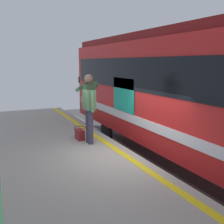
% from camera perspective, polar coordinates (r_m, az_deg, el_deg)
% --- Properties ---
extents(ground_plane, '(24.30, 24.30, 0.00)m').
position_cam_1_polar(ground_plane, '(6.97, 4.34, -16.69)').
color(ground_plane, '#3D3D3F').
extents(platform, '(14.05, 4.69, 1.07)m').
position_cam_1_polar(platform, '(6.05, -16.16, -15.92)').
color(platform, '#9E998E').
rests_on(platform, ground).
extents(safety_line, '(13.77, 0.16, 0.01)m').
position_cam_1_polar(safety_line, '(6.42, 2.11, -8.72)').
color(safety_line, yellow).
rests_on(safety_line, platform).
extents(track_rail_near, '(18.26, 0.08, 0.16)m').
position_cam_1_polar(track_rail_near, '(7.65, 13.68, -13.74)').
color(track_rail_near, slate).
rests_on(track_rail_near, ground).
extents(track_rail_far, '(18.26, 0.08, 0.16)m').
position_cam_1_polar(track_rail_far, '(8.57, 21.37, -11.49)').
color(track_rail_far, slate).
rests_on(track_rail_far, ground).
extents(train_carriage, '(13.07, 2.94, 3.85)m').
position_cam_1_polar(train_carriage, '(7.11, 21.81, 3.97)').
color(train_carriage, red).
rests_on(train_carriage, ground).
extents(passenger, '(0.57, 0.55, 1.82)m').
position_cam_1_polar(passenger, '(6.99, -4.83, 1.92)').
color(passenger, '#383347').
rests_on(passenger, platform).
extents(handbag, '(0.37, 0.33, 0.34)m').
position_cam_1_polar(handbag, '(7.54, -6.86, -4.61)').
color(handbag, maroon).
rests_on(handbag, platform).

